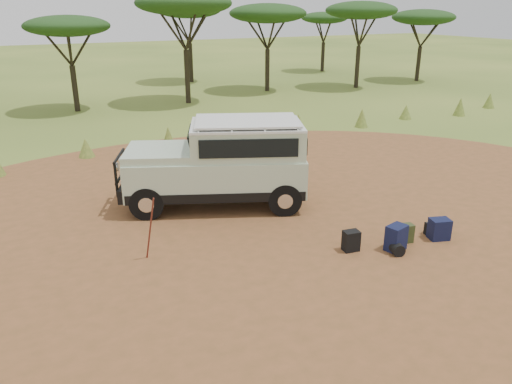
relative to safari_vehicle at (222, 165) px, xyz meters
name	(u,v)px	position (x,y,z in m)	size (l,w,h in m)	color
ground	(282,239)	(0.41, -2.65, -1.16)	(140.00, 140.00, 0.00)	#4E6724
dirt_clearing	(282,239)	(0.41, -2.65, -1.15)	(23.00, 23.00, 0.01)	brown
grass_fringe	(173,140)	(0.52, 6.02, -0.75)	(36.60, 1.60, 0.90)	#4E6724
acacia_treeline	(115,12)	(1.16, 17.16, 3.72)	(46.70, 13.20, 6.26)	black
safari_vehicle	(222,165)	(0.00, 0.00, 0.00)	(5.24, 3.66, 2.39)	#ADC1A5
walking_staff	(150,229)	(-2.64, -2.25, -0.42)	(0.04, 0.04, 1.50)	maroon
backpack_black	(351,241)	(1.48, -3.87, -0.91)	(0.35, 0.26, 0.48)	black
backpack_navy	(396,238)	(2.41, -4.30, -0.85)	(0.46, 0.33, 0.60)	#12173B
backpack_olive	(406,233)	(2.90, -4.09, -0.93)	(0.32, 0.23, 0.45)	#3A401D
duffel_navy	(439,229)	(3.71, -4.33, -0.90)	(0.46, 0.34, 0.51)	#12173B
hard_case	(435,229)	(3.80, -4.13, -1.00)	(0.44, 0.31, 0.31)	black
stuff_sack	(397,249)	(2.28, -4.50, -1.01)	(0.28, 0.28, 0.28)	black
safari_hat	(436,222)	(3.80, -4.13, -0.80)	(0.41, 0.41, 0.12)	beige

